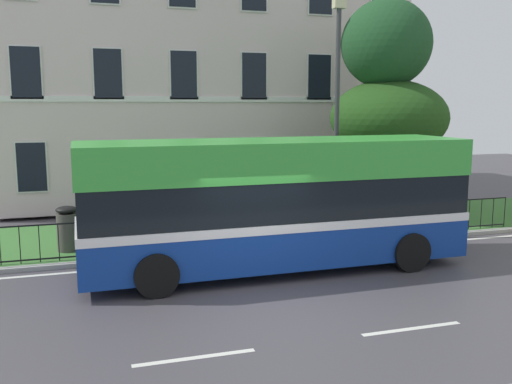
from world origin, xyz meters
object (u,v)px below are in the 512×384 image
Objects in this scene: evergreen_tree at (381,142)px; litter_bin at (67,228)px; single_decker_bus at (276,202)px; street_lamp_post at (337,102)px; georgian_townhouse at (194,55)px.

litter_bin is at bearing -169.44° from evergreen_tree.
street_lamp_post reaches higher than single_decker_bus.
evergreen_tree is at bearing 40.48° from single_decker_bus.
street_lamp_post is at bearing -77.78° from georgian_townhouse.
georgian_townhouse reaches higher than litter_bin.
single_decker_bus reaches higher than litter_bin.
single_decker_bus is (-0.55, -12.96, -4.59)m from georgian_townhouse.
street_lamp_post is 5.73× the size of litter_bin.
street_lamp_post is 8.44m from litter_bin.
evergreen_tree reaches higher than street_lamp_post.
single_decker_bus is 1.35× the size of street_lamp_post.
evergreen_tree reaches higher than single_decker_bus.
evergreen_tree is at bearing -57.96° from georgian_townhouse.
litter_bin is at bearing 149.03° from single_decker_bus.
single_decker_bus is 4.52m from street_lamp_post.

